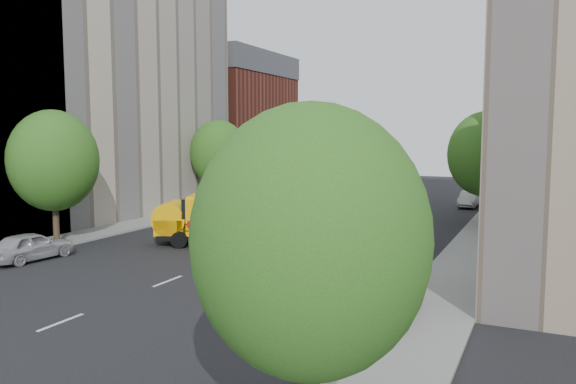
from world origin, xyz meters
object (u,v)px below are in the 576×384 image
Objects in this scene: street_tree_5 at (499,154)px; safari_truck at (367,215)px; parked_car_1 at (217,205)px; parked_car_3 at (368,300)px; parked_car_0 at (31,246)px; parked_car_5 at (469,199)px; street_tree_1 at (53,161)px; street_tree_2 at (219,153)px; street_tree_4 at (485,154)px; school_bus at (248,217)px; street_tree_3 at (310,241)px.

safari_truck is (-5.93, -20.63, -3.21)m from street_tree_5.
parked_car_1 is 0.81× the size of parked_car_3.
parked_car_0 is 36.22m from parked_car_5.
parked_car_5 is (19.80, 28.02, -4.25)m from street_tree_1.
street_tree_4 reaches higher than street_tree_2.
street_tree_4 reaches higher than parked_car_0.
street_tree_4 is 11.07m from safari_truck.
safari_truck is 19.04m from parked_car_5.
school_bus is at bearing -133.66° from safari_truck.
street_tree_3 is at bearing 122.51° from parked_car_1.
street_tree_3 reaches higher than parked_car_1.
street_tree_3 is (22.00, -32.00, -0.37)m from street_tree_2.
street_tree_5 is at bearing -115.52° from parked_car_0.
parked_car_1 is at bearing 84.81° from street_tree_1.
parked_car_5 is (-0.80, 33.41, -0.05)m from parked_car_3.
parked_car_0 is (2.06, -21.56, -4.08)m from street_tree_2.
parked_car_1 is at bearing -172.82° from street_tree_4.
street_tree_4 is 1.85× the size of parked_car_0.
safari_truck is at bearing -106.04° from street_tree_5.
parked_car_1 is at bearing 108.39° from school_bus.
street_tree_1 is 5.88m from parked_car_0.
street_tree_4 reaches higher than street_tree_5.
street_tree_5 reaches higher than school_bus.
safari_truck reaches higher than parked_car_1.
street_tree_4 is 1.57× the size of parked_car_3.
street_tree_5 is at bearing 53.75° from street_tree_1.
street_tree_3 reaches higher than parked_car_5.
street_tree_2 reaches higher than school_bus.
street_tree_4 is 11.16m from parked_car_5.
parked_car_0 reaches higher than parked_car_1.
street_tree_2 is 1.82× the size of parked_car_5.
school_bus is 11.69m from parked_car_0.
street_tree_2 reaches higher than parked_car_5.
parked_car_3 is (10.37, -10.14, -0.92)m from school_bus.
street_tree_4 is at bearing -127.57° from parked_car_0.
street_tree_4 is 23.82m from parked_car_3.
parked_car_0 reaches higher than parked_car_5.
street_tree_2 is 22.57m from parked_car_5.
street_tree_5 is 1.71× the size of parked_car_0.
street_tree_2 is 25.06m from street_tree_5.
parked_car_1 is at bearing 125.01° from street_tree_3.
parked_car_5 is at bearing 102.38° from street_tree_4.
street_tree_2 is 0.72× the size of school_bus.
street_tree_4 is (22.00, 18.00, 0.12)m from street_tree_1.
street_tree_4 is 0.76× the size of school_bus.
street_tree_4 reaches higher than street_tree_3.
street_tree_1 is 11.75m from school_bus.
street_tree_4 is 1.08× the size of street_tree_5.
street_tree_2 is 31.43m from parked_car_3.
street_tree_1 reaches higher than street_tree_2.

